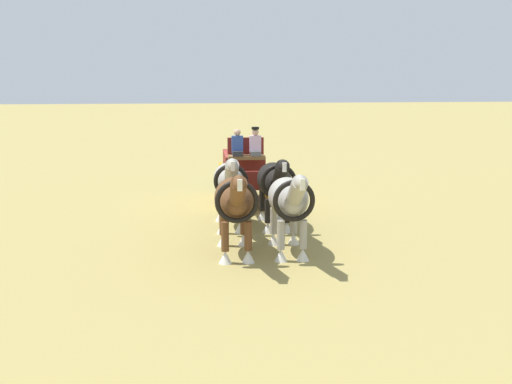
{
  "coord_description": "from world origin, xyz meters",
  "views": [
    {
      "loc": [
        18.64,
        -2.67,
        4.05
      ],
      "look_at": [
        4.33,
        -0.27,
        1.2
      ],
      "focal_mm": 38.02,
      "sensor_mm": 36.0,
      "label": 1
    }
  ],
  "objects": [
    {
      "name": "sponsor_banner",
      "position": [
        -3.19,
        0.23,
        0.55
      ],
      "size": [
        3.14,
        0.74,
        1.1
      ],
      "primitive_type": "cube",
      "rotation": [
        0.0,
        0.0,
        -0.21
      ],
      "color": "#1959B2",
      "rests_on": "ground"
    },
    {
      "name": "draft_horse_lead_near",
      "position": [
        6.21,
        0.22,
        1.34
      ],
      "size": [
        2.99,
        1.09,
        2.21
      ],
      "color": "#9E998E",
      "rests_on": "ground"
    },
    {
      "name": "show_wagon",
      "position": [
        0.17,
        -0.01,
        1.2
      ],
      "size": [
        5.52,
        1.84,
        2.76
      ],
      "color": "maroon",
      "rests_on": "ground"
    },
    {
      "name": "draft_horse_rear_near",
      "position": [
        3.61,
        0.4,
        1.33
      ],
      "size": [
        3.19,
        1.13,
        2.2
      ],
      "color": "black",
      "rests_on": "ground"
    },
    {
      "name": "draft_horse_lead_off",
      "position": [
        6.11,
        -1.08,
        1.35
      ],
      "size": [
        3.05,
        1.12,
        2.22
      ],
      "color": "brown",
      "rests_on": "ground"
    },
    {
      "name": "ground_plane",
      "position": [
        0.0,
        0.0,
        0.0
      ],
      "size": [
        220.0,
        220.0,
        0.0
      ],
      "primitive_type": "plane",
      "color": "#9E8C4C"
    },
    {
      "name": "draft_horse_rear_off",
      "position": [
        3.53,
        -0.9,
        1.36
      ],
      "size": [
        3.1,
        1.06,
        2.23
      ],
      "color": "#9E998E",
      "rests_on": "ground"
    }
  ]
}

